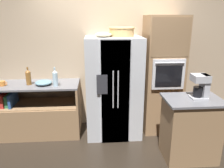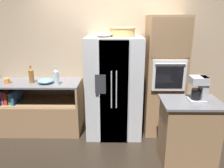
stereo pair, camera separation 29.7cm
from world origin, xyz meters
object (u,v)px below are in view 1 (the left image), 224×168
refrigerator (114,87)px  wicker_basket (122,31)px  fruit_bowl (103,34)px  bottle_short (28,77)px  coffee_maker (201,86)px  wall_oven (162,75)px  bottle_tall (55,78)px  mug (3,83)px  mixing_bowl (44,82)px

refrigerator → wicker_basket: 0.95m
wicker_basket → fruit_bowl: size_ratio=1.54×
bottle_short → coffee_maker: bearing=-18.3°
fruit_bowl → coffee_maker: (1.30, -0.78, -0.63)m
bottle_short → coffee_maker: (2.55, -0.84, 0.05)m
wall_oven → bottle_tall: bearing=-175.1°
coffee_maker → mug: bearing=164.7°
bottle_short → mixing_bowl: size_ratio=1.07×
refrigerator → fruit_bowl: bearing=-169.6°
bottle_short → wall_oven: bearing=1.2°
bottle_tall → refrigerator: bearing=4.6°
wicker_basket → mug: wicker_basket is taller
wall_oven → coffee_maker: size_ratio=6.05×
mixing_bowl → mug: bearing=-179.3°
fruit_bowl → bottle_tall: fruit_bowl is taller
fruit_bowl → bottle_short: fruit_bowl is taller
bottle_short → mixing_bowl: bottle_short is taller
bottle_tall → mug: bearing=175.1°
wall_oven → mixing_bowl: bearing=-177.9°
wicker_basket → bottle_tall: bearing=-172.2°
wall_oven → mug: 2.70m
refrigerator → fruit_bowl: size_ratio=6.21×
bottle_tall → bottle_short: size_ratio=1.05×
fruit_bowl → bottle_tall: 1.04m
mixing_bowl → coffee_maker: coffee_maker is taller
refrigerator → mug: bearing=-179.9°
refrigerator → bottle_short: refrigerator is taller
refrigerator → bottle_tall: size_ratio=5.43×
bottle_tall → mug: size_ratio=2.43×
mug → bottle_tall: bearing=-4.9°
refrigerator → wicker_basket: bearing=27.6°
bottle_tall → wicker_basket: bearing=7.8°
wall_oven → bottle_short: bearing=-178.8°
bottle_tall → mug: (-0.87, 0.07, -0.10)m
fruit_bowl → bottle_short: 1.43m
mixing_bowl → coffee_maker: bearing=-19.5°
bottle_short → refrigerator: bearing=-1.3°
wall_oven → mug: bearing=-178.3°
mixing_bowl → bottle_short: bearing=173.5°
refrigerator → mixing_bowl: size_ratio=6.09×
bottle_short → bottle_tall: bearing=-13.5°
refrigerator → mixing_bowl: bearing=179.8°
bottle_short → coffee_maker: 2.69m
refrigerator → mixing_bowl: 1.18m
fruit_bowl → wall_oven: bearing=6.1°
coffee_maker → mixing_bowl: bearing=160.5°
bottle_short → mixing_bowl: bearing=-6.5°
mug → bottle_short: bearing=4.9°
wall_oven → bottle_tall: wall_oven is taller
bottle_tall → bottle_short: 0.47m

